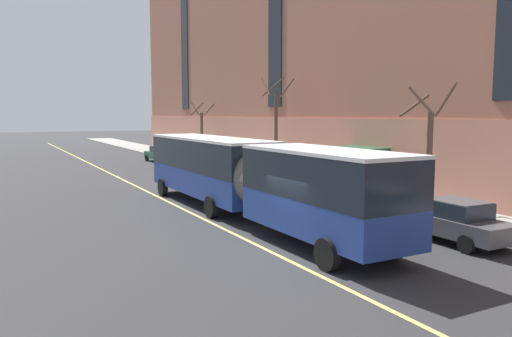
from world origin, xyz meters
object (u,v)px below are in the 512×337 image
object	(u,v)px
parked_car_red_2	(251,174)
street_tree_far_uptown	(276,126)
parked_car_darkgray_3	(452,221)
street_tree_mid_block	(429,148)
street_tree_far_downtown	(202,131)
city_bus	(245,174)
parked_car_darkgray_5	(337,194)
parked_car_green_1	(183,159)
parked_car_green_7	(160,154)

from	to	relation	value
parked_car_red_2	street_tree_far_uptown	bearing A→B (deg)	39.11
parked_car_darkgray_3	street_tree_mid_block	bearing A→B (deg)	51.91
parked_car_red_2	street_tree_far_downtown	world-z (taller)	street_tree_far_downtown
city_bus	parked_car_darkgray_5	world-z (taller)	city_bus
parked_car_green_1	street_tree_far_downtown	size ratio (longest dim) A/B	0.84
parked_car_darkgray_3	parked_car_green_7	xyz separation A→B (m)	(-0.18, 34.96, -0.00)
parked_car_red_2	parked_car_green_7	size ratio (longest dim) A/B	0.97
parked_car_darkgray_3	street_tree_far_uptown	size ratio (longest dim) A/B	0.64
parked_car_red_2	parked_car_green_7	xyz separation A→B (m)	(-0.22, 18.93, 0.00)
parked_car_red_2	parked_car_darkgray_5	size ratio (longest dim) A/B	0.96
street_tree_mid_block	street_tree_far_downtown	distance (m)	28.72
parked_car_darkgray_5	street_tree_mid_block	xyz separation A→B (m)	(3.51, -2.45, 2.27)
parked_car_darkgray_3	parked_car_red_2	bearing A→B (deg)	89.85
parked_car_green_1	parked_car_darkgray_3	xyz separation A→B (m)	(0.14, -28.55, -0.00)
city_bus	parked_car_darkgray_3	bearing A→B (deg)	-56.17
parked_car_darkgray_3	street_tree_far_downtown	xyz separation A→B (m)	(3.56, 33.25, 2.22)
street_tree_far_uptown	parked_car_darkgray_5	bearing A→B (deg)	-106.48
city_bus	parked_car_red_2	xyz separation A→B (m)	(4.88, 8.80, -1.24)
parked_car_red_2	street_tree_mid_block	distance (m)	12.23
parked_car_darkgray_3	parked_car_darkgray_5	world-z (taller)	same
street_tree_far_uptown	street_tree_far_downtown	size ratio (longest dim) A/B	1.28
parked_car_darkgray_3	street_tree_far_uptown	world-z (taller)	street_tree_far_uptown
city_bus	street_tree_far_uptown	size ratio (longest dim) A/B	2.62
parked_car_darkgray_5	street_tree_far_uptown	world-z (taller)	street_tree_far_uptown
city_bus	parked_car_green_1	xyz separation A→B (m)	(4.71, 21.32, -1.24)
street_tree_far_uptown	parked_car_green_7	bearing A→B (deg)	103.16
parked_car_darkgray_3	parked_car_green_7	distance (m)	34.96
street_tree_mid_block	street_tree_far_downtown	xyz separation A→B (m)	(0.00, 28.72, -0.04)
parked_car_green_1	parked_car_darkgray_3	distance (m)	28.55
parked_car_red_2	parked_car_green_7	distance (m)	18.93
city_bus	street_tree_far_uptown	xyz separation A→B (m)	(8.42, 11.67, 1.75)
street_tree_far_uptown	parked_car_red_2	bearing A→B (deg)	-140.89
city_bus	parked_car_darkgray_3	world-z (taller)	city_bus
parked_car_darkgray_3	street_tree_far_downtown	bearing A→B (deg)	83.89
city_bus	parked_car_green_1	bearing A→B (deg)	77.55
parked_car_darkgray_5	parked_car_green_7	distance (m)	27.97
city_bus	parked_car_green_1	distance (m)	21.87
parked_car_green_1	parked_car_darkgray_5	size ratio (longest dim) A/B	1.03
parked_car_green_1	parked_car_green_7	bearing A→B (deg)	90.36
parked_car_red_2	parked_car_darkgray_3	bearing A→B (deg)	-90.15
parked_car_red_2	street_tree_far_uptown	world-z (taller)	street_tree_far_uptown
street_tree_far_uptown	street_tree_far_downtown	world-z (taller)	street_tree_far_uptown
street_tree_far_downtown	city_bus	bearing A→B (deg)	-107.89
city_bus	parked_car_red_2	bearing A→B (deg)	60.97
parked_car_darkgray_3	street_tree_far_downtown	size ratio (longest dim) A/B	0.82
parked_car_darkgray_5	street_tree_far_uptown	size ratio (longest dim) A/B	0.64
street_tree_far_uptown	street_tree_far_downtown	bearing A→B (deg)	90.07
parked_car_green_1	parked_car_green_7	world-z (taller)	same
city_bus	parked_car_darkgray_5	bearing A→B (deg)	-2.82
parked_car_red_2	street_tree_mid_block	xyz separation A→B (m)	(3.51, -11.49, 2.27)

